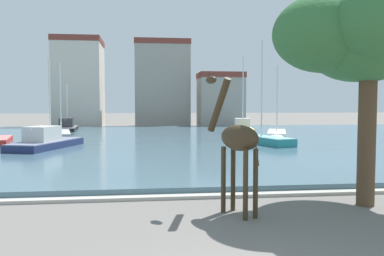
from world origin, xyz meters
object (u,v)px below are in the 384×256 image
at_px(sailboat_navy, 50,143).
at_px(shade_tree, 371,35).
at_px(sailboat_white, 277,135).
at_px(giraffe_statue, 236,140).
at_px(sailboat_grey, 61,134).
at_px(sailboat_black, 67,128).
at_px(sailboat_teal, 260,141).
at_px(sailboat_yellow, 243,129).

distance_m(sailboat_navy, shade_tree, 21.82).
bearing_deg(sailboat_white, giraffe_statue, -111.44).
bearing_deg(sailboat_navy, sailboat_grey, 98.05).
relative_size(sailboat_grey, sailboat_black, 1.16).
relative_size(sailboat_black, sailboat_white, 1.00).
height_order(sailboat_grey, sailboat_black, sailboat_grey).
bearing_deg(sailboat_teal, shade_tree, -95.02).
bearing_deg(sailboat_teal, sailboat_yellow, 81.22).
bearing_deg(giraffe_statue, shade_tree, 8.12).
distance_m(sailboat_teal, shade_tree, 17.99).
bearing_deg(sailboat_yellow, sailboat_grey, -172.78).
bearing_deg(shade_tree, sailboat_grey, 118.17).
distance_m(sailboat_yellow, shade_tree, 31.89).
xyz_separation_m(giraffe_statue, shade_tree, (4.52, 0.65, 3.27)).
xyz_separation_m(sailboat_grey, shade_tree, (15.46, -28.87, 5.12)).
relative_size(giraffe_statue, sailboat_teal, 0.54).
height_order(giraffe_statue, sailboat_navy, sailboat_navy).
relative_size(sailboat_yellow, sailboat_white, 1.08).
bearing_deg(giraffe_statue, sailboat_white, 68.56).
bearing_deg(sailboat_navy, sailboat_yellow, 40.84).
xyz_separation_m(sailboat_yellow, sailboat_black, (-19.79, 4.35, -0.01)).
bearing_deg(giraffe_statue, sailboat_navy, 118.41).
bearing_deg(sailboat_black, shade_tree, -65.69).
distance_m(sailboat_grey, sailboat_white, 21.11).
bearing_deg(sailboat_white, sailboat_teal, -118.77).
relative_size(sailboat_yellow, shade_tree, 1.23).
height_order(sailboat_yellow, sailboat_teal, sailboat_yellow).
xyz_separation_m(sailboat_navy, sailboat_teal, (15.19, 0.93, -0.11)).
xyz_separation_m(sailboat_yellow, sailboat_white, (1.26, -7.83, -0.15)).
distance_m(sailboat_yellow, sailboat_white, 7.93).
height_order(sailboat_yellow, shade_tree, sailboat_yellow).
bearing_deg(sailboat_yellow, sailboat_white, -80.89).
height_order(sailboat_grey, sailboat_teal, sailboat_teal).
relative_size(sailboat_teal, shade_tree, 1.13).
relative_size(sailboat_navy, sailboat_white, 0.97).
bearing_deg(sailboat_black, sailboat_grey, -84.56).
relative_size(giraffe_statue, shade_tree, 0.61).
xyz_separation_m(sailboat_navy, sailboat_white, (18.62, 7.18, -0.18)).
height_order(sailboat_teal, shade_tree, sailboat_teal).
xyz_separation_m(sailboat_black, sailboat_white, (21.05, -12.18, -0.14)).
relative_size(sailboat_grey, shade_tree, 1.32).
bearing_deg(shade_tree, sailboat_yellow, 83.28).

